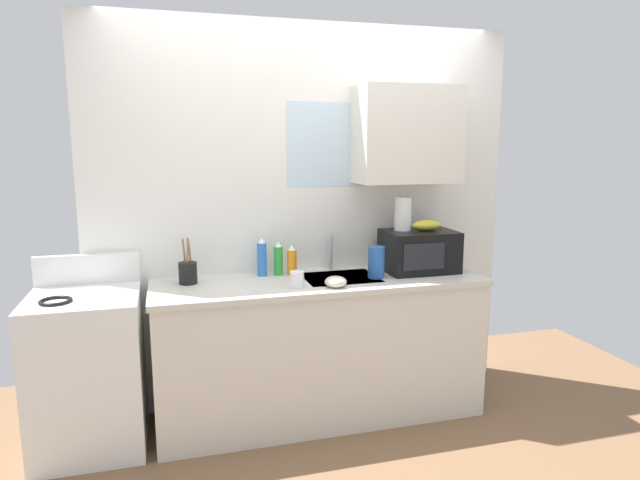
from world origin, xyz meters
TOP-DOWN VIEW (x-y plane):
  - kitchen_wall_assembly at (0.10, 0.32)m, footprint 2.83×0.42m
  - counter_unit at (0.00, 0.00)m, footprint 2.06×0.63m
  - sink_faucet at (0.14, 0.24)m, footprint 0.03×0.03m
  - stove_range at (-1.37, 0.00)m, footprint 0.60×0.60m
  - microwave at (0.69, 0.05)m, footprint 0.46×0.35m
  - banana_bunch at (0.74, 0.05)m, footprint 0.20×0.11m
  - paper_towel_roll at (0.59, 0.10)m, footprint 0.11×0.11m
  - dish_soap_bottle_orange at (-0.14, 0.17)m, footprint 0.06×0.06m
  - dish_soap_bottle_green at (-0.22, 0.19)m, footprint 0.06×0.06m
  - dish_soap_bottle_blue at (-0.33, 0.20)m, footprint 0.06×0.06m
  - cereal_canister at (0.35, -0.05)m, footprint 0.10×0.10m
  - mug_white at (-0.18, -0.14)m, footprint 0.08×0.08m
  - utensil_crock at (-0.79, 0.12)m, footprint 0.11×0.11m
  - small_bowl at (0.04, -0.20)m, footprint 0.13×0.13m

SIDE VIEW (x-z plane):
  - stove_range at x=-1.37m, z-range -0.08..1.00m
  - counter_unit at x=0.00m, z-range 0.01..0.91m
  - small_bowl at x=0.04m, z-range 0.90..0.96m
  - mug_white at x=-0.18m, z-range 0.90..0.99m
  - utensil_crock at x=-0.79m, z-range 0.83..1.11m
  - dish_soap_bottle_orange at x=-0.14m, z-range 0.89..1.09m
  - cereal_canister at x=0.35m, z-range 0.90..1.10m
  - dish_soap_bottle_green at x=-0.22m, z-range 0.89..1.11m
  - dish_soap_bottle_blue at x=-0.33m, z-range 0.89..1.14m
  - sink_faucet at x=0.14m, z-range 0.90..1.14m
  - microwave at x=0.69m, z-range 0.90..1.17m
  - banana_bunch at x=0.74m, z-range 1.17..1.24m
  - paper_towel_roll at x=0.59m, z-range 1.17..1.39m
  - kitchen_wall_assembly at x=0.10m, z-range 0.09..2.59m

